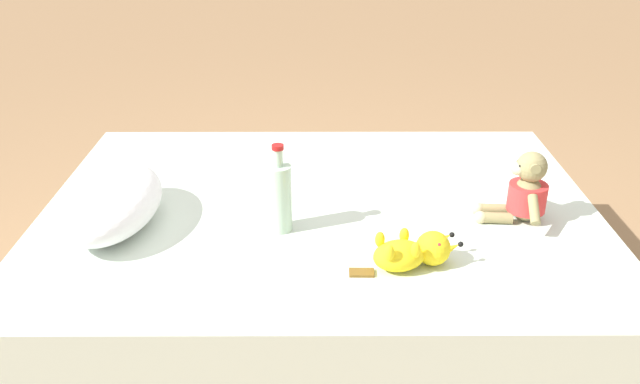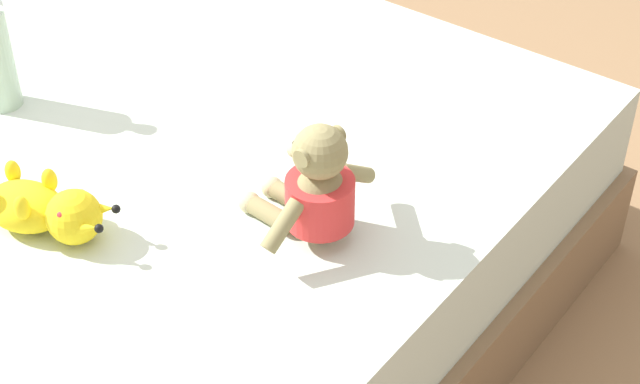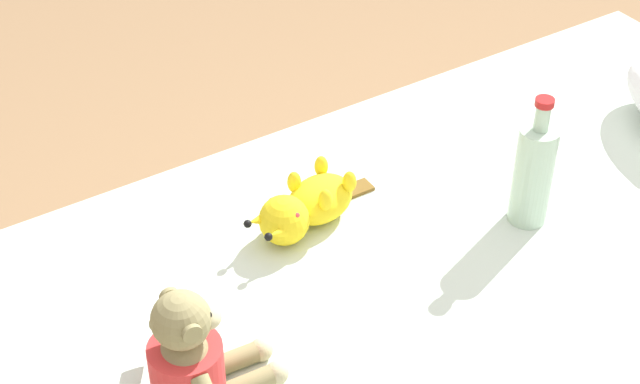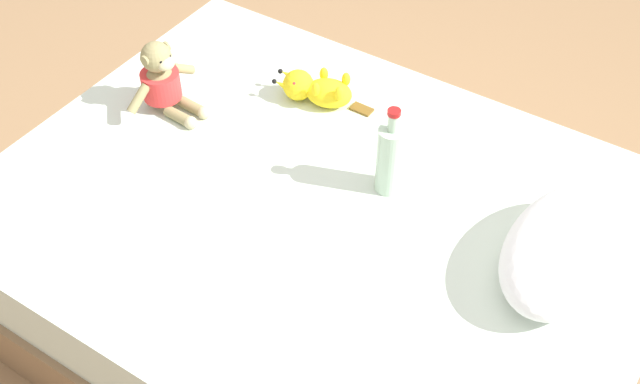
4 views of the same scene
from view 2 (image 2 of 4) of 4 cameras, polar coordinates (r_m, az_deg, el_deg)
name	(u,v)px [view 2 (image 2 of 4)]	position (r m, az deg, el deg)	size (l,w,h in m)	color
ground_plane	(127,244)	(2.53, -10.61, -2.84)	(16.00, 16.00, 0.00)	#93704C
bed	(116,172)	(2.40, -11.20, 1.07)	(1.43, 1.90, 0.44)	#846647
plush_monkey	(315,191)	(1.78, -0.27, 0.05)	(0.29, 0.23, 0.24)	#8E8456
plush_yellow_creature	(45,210)	(1.88, -14.94, -0.95)	(0.16, 0.32, 0.10)	yellow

